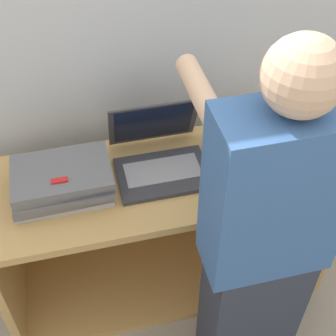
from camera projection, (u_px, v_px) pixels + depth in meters
ground_plane at (178, 321)px, 2.20m from camera, size 12.00×12.00×0.00m
wall_back at (140, 19)px, 1.83m from camera, size 8.00×0.05×2.40m
cart at (160, 218)px, 2.20m from camera, size 1.44×0.55×0.70m
laptop_open at (160, 157)px, 1.91m from camera, size 0.37×0.36×0.26m
laptop_stack_left at (62, 181)px, 1.80m from camera, size 0.39×0.28×0.13m
laptop_stack_right at (258, 151)px, 1.94m from camera, size 0.39×0.28×0.10m
person at (261, 250)px, 1.55m from camera, size 0.40×0.52×1.55m
inventory_tag at (59, 180)px, 1.70m from camera, size 0.06×0.02×0.01m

